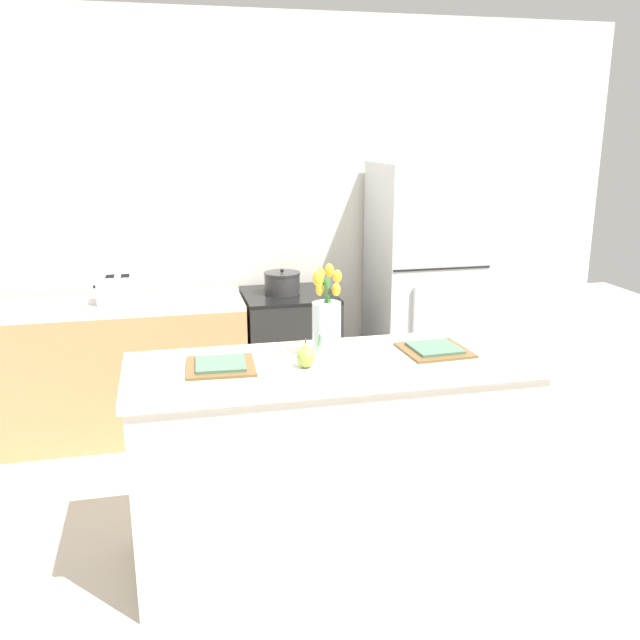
% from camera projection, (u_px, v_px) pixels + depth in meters
% --- Properties ---
extents(ground_plane, '(10.00, 10.00, 0.00)m').
position_uv_depth(ground_plane, '(332.00, 551.00, 3.23)').
color(ground_plane, beige).
extents(back_wall, '(5.20, 0.08, 2.70)m').
position_uv_depth(back_wall, '(264.00, 218.00, 4.74)').
color(back_wall, silver).
rests_on(back_wall, ground_plane).
extents(kitchen_island, '(1.80, 0.66, 0.96)m').
position_uv_depth(kitchen_island, '(332.00, 460.00, 3.10)').
color(kitchen_island, silver).
rests_on(kitchen_island, ground_plane).
extents(back_counter, '(1.68, 0.60, 0.89)m').
position_uv_depth(back_counter, '(114.00, 370.00, 4.38)').
color(back_counter, tan).
rests_on(back_counter, ground_plane).
extents(stove_range, '(0.60, 0.61, 0.89)m').
position_uv_depth(stove_range, '(290.00, 357.00, 4.63)').
color(stove_range, black).
rests_on(stove_range, ground_plane).
extents(refrigerator, '(0.68, 0.67, 1.74)m').
position_uv_depth(refrigerator, '(423.00, 289.00, 4.72)').
color(refrigerator, '#B7BABC').
rests_on(refrigerator, ground_plane).
extents(flower_vase, '(0.14, 0.16, 0.41)m').
position_uv_depth(flower_vase, '(326.00, 323.00, 2.99)').
color(flower_vase, silver).
rests_on(flower_vase, kitchen_island).
extents(pear_figurine, '(0.08, 0.08, 0.13)m').
position_uv_depth(pear_figurine, '(306.00, 356.00, 2.88)').
color(pear_figurine, '#9EBC47').
rests_on(pear_figurine, kitchen_island).
extents(plate_setting_left, '(0.31, 0.31, 0.02)m').
position_uv_depth(plate_setting_left, '(220.00, 365.00, 2.89)').
color(plate_setting_left, brown).
rests_on(plate_setting_left, kitchen_island).
extents(plate_setting_right, '(0.31, 0.31, 0.02)m').
position_uv_depth(plate_setting_right, '(435.00, 349.00, 3.10)').
color(plate_setting_right, brown).
rests_on(plate_setting_right, kitchen_island).
extents(toaster, '(0.28, 0.18, 0.17)m').
position_uv_depth(toaster, '(119.00, 289.00, 4.24)').
color(toaster, '#B7BABC').
rests_on(toaster, back_counter).
extents(cooking_pot, '(0.24, 0.24, 0.17)m').
position_uv_depth(cooking_pot, '(282.00, 283.00, 4.48)').
color(cooking_pot, '#2D2D2D').
rests_on(cooking_pot, stove_range).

